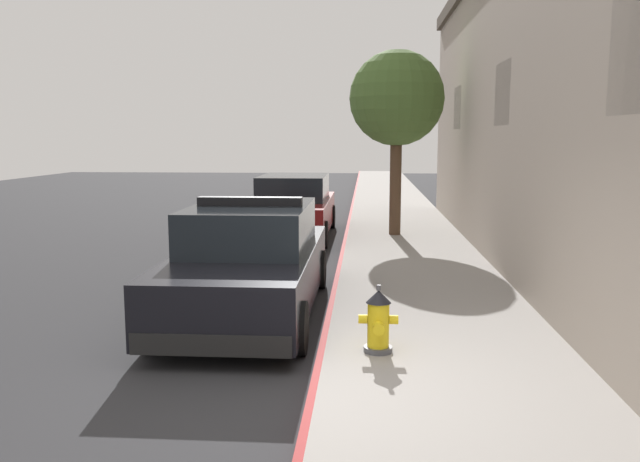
# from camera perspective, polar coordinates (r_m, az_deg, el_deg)

# --- Properties ---
(ground_plane) EXTENTS (32.53, 60.00, 0.20)m
(ground_plane) POSITION_cam_1_polar(r_m,az_deg,el_deg) (16.85, -13.41, -0.94)
(ground_plane) COLOR #2B2B2D
(sidewalk_pavement) EXTENTS (2.80, 60.00, 0.15)m
(sidewalk_pavement) POSITION_cam_1_polar(r_m,az_deg,el_deg) (16.07, 7.43, -0.59)
(sidewalk_pavement) COLOR gray
(sidewalk_pavement) RESTS_ON ground
(curb_painted_edge) EXTENTS (0.08, 60.00, 0.15)m
(curb_painted_edge) POSITION_cam_1_polar(r_m,az_deg,el_deg) (16.05, 2.30, -0.54)
(curb_painted_edge) COLOR maroon
(curb_painted_edge) RESTS_ON ground
(police_cruiser) EXTENTS (1.94, 4.84, 1.68)m
(police_cruiser) POSITION_cam_1_polar(r_m,az_deg,el_deg) (9.35, -6.14, -2.78)
(police_cruiser) COLOR black
(police_cruiser) RESTS_ON ground
(parked_car_silver_ahead) EXTENTS (1.94, 4.84, 1.56)m
(parked_car_silver_ahead) POSITION_cam_1_polar(r_m,az_deg,el_deg) (16.53, -2.33, 2.04)
(parked_car_silver_ahead) COLOR maroon
(parked_car_silver_ahead) RESTS_ON ground
(fire_hydrant) EXTENTS (0.44, 0.40, 0.76)m
(fire_hydrant) POSITION_cam_1_polar(r_m,az_deg,el_deg) (7.30, 5.12, -7.88)
(fire_hydrant) COLOR #4C4C51
(fire_hydrant) RESTS_ON sidewalk_pavement
(street_tree) EXTENTS (2.27, 2.27, 4.43)m
(street_tree) POSITION_cam_1_polar(r_m,az_deg,el_deg) (15.96, 6.74, 11.37)
(street_tree) COLOR brown
(street_tree) RESTS_ON sidewalk_pavement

